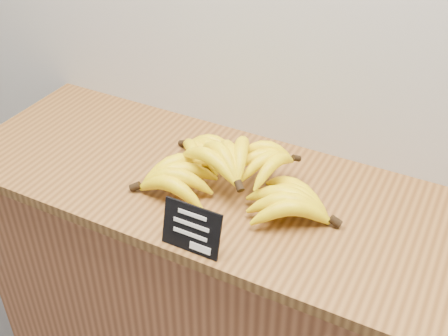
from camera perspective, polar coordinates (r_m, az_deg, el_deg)
counter at (r=1.75m, az=0.78°, el=-14.45°), size 1.42×0.50×0.90m
counter_top at (r=1.42m, az=0.93°, el=-2.39°), size 1.49×0.54×0.03m
chalkboard_sign at (r=1.21m, az=-3.34°, el=-6.19°), size 0.14×0.03×0.11m
banana_pile at (r=1.37m, az=0.54°, el=-0.53°), size 0.51×0.35×0.13m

